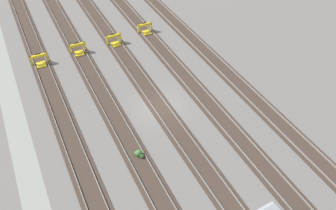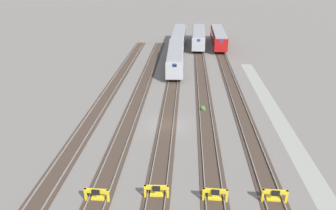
{
  "view_description": "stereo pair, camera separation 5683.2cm",
  "coord_description": "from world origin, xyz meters",
  "views": [
    {
      "loc": [
        21.56,
        -10.17,
        23.25
      ],
      "look_at": [
        1.79,
        -0.0,
        1.8
      ],
      "focal_mm": 35.0,
      "sensor_mm": 36.0,
      "label": 1
    },
    {
      "loc": [
        -34.38,
        -2.23,
        17.03
      ],
      "look_at": [
        1.79,
        -0.0,
        1.8
      ],
      "focal_mm": 35.0,
      "sensor_mm": 36.0,
      "label": 2
    }
  ],
  "objects": [
    {
      "name": "weed_clump",
      "position": [
        4.68,
        -4.34,
        0.24
      ],
      "size": [
        0.92,
        0.7,
        0.64
      ],
      "color": "#4C7F3D",
      "rests_on": "ground"
    },
    {
      "name": "rail_track_farthest",
      "position": [
        0.0,
        9.25,
        0.04
      ],
      "size": [
        90.0,
        2.23,
        0.21
      ],
      "color": "#47382D",
      "rests_on": "ground"
    },
    {
      "name": "ground_plane",
      "position": [
        0.0,
        0.0,
        0.0
      ],
      "size": [
        400.0,
        400.0,
        0.0
      ],
      "primitive_type": "plane",
      "color": "gray"
    },
    {
      "name": "subway_car_front_row_right_inner",
      "position": [
        42.39,
        -0.04,
        2.04
      ],
      "size": [
        18.04,
        3.08,
        3.7
      ],
      "color": "#B7BABF",
      "rests_on": "ground"
    },
    {
      "name": "rail_track_nearest",
      "position": [
        0.0,
        -9.25,
        0.04
      ],
      "size": [
        90.0,
        2.23,
        0.21
      ],
      "color": "#47382D",
      "rests_on": "ground"
    },
    {
      "name": "subway_car_front_row_left_inner",
      "position": [
        42.94,
        -4.65,
        2.04
      ],
      "size": [
        18.07,
        3.28,
        3.7
      ],
      "color": "#B7BABF",
      "rests_on": "ground"
    },
    {
      "name": "service_walkway",
      "position": [
        0.0,
        -13.42,
        0.0
      ],
      "size": [
        54.0,
        2.0,
        0.01
      ],
      "primitive_type": "cube",
      "color": "#9E9E93",
      "rests_on": "ground"
    },
    {
      "name": "bumper_stop_middle_track",
      "position": [
        -12.92,
        0.01,
        0.51
      ],
      "size": [
        1.37,
        2.01,
        1.22
      ],
      "color": "yellow",
      "rests_on": "ground"
    },
    {
      "name": "subway_car_front_row_centre",
      "position": [
        42.69,
        -9.26,
        2.04
      ],
      "size": [
        18.03,
        3.03,
        3.7
      ],
      "color": "#B71414",
      "rests_on": "ground"
    },
    {
      "name": "rail_track_near_inner",
      "position": [
        0.0,
        -4.63,
        0.04
      ],
      "size": [
        90.0,
        2.24,
        0.21
      ],
      "color": "#47382D",
      "rests_on": "ground"
    },
    {
      "name": "bumper_stop_nearest_track",
      "position": [
        -12.9,
        -9.26,
        0.51
      ],
      "size": [
        1.36,
        2.01,
        1.22
      ],
      "color": "yellow",
      "rests_on": "ground"
    },
    {
      "name": "bumper_stop_near_inner_track",
      "position": [
        -13.08,
        -4.64,
        0.51
      ],
      "size": [
        1.38,
        2.01,
        1.22
      ],
      "color": "yellow",
      "rests_on": "ground"
    },
    {
      "name": "rail_track_middle",
      "position": [
        0.0,
        0.0,
        0.04
      ],
      "size": [
        90.0,
        2.24,
        0.21
      ],
      "color": "#47382D",
      "rests_on": "ground"
    },
    {
      "name": "bumper_stop_far_inner_track",
      "position": [
        -13.64,
        4.62,
        0.51
      ],
      "size": [
        1.37,
        2.01,
        1.22
      ],
      "color": "yellow",
      "rests_on": "ground"
    },
    {
      "name": "rail_track_far_inner",
      "position": [
        0.0,
        4.63,
        0.04
      ],
      "size": [
        90.0,
        2.23,
        0.21
      ],
      "color": "#47382D",
      "rests_on": "ground"
    },
    {
      "name": "subway_car_front_row_leftmost",
      "position": [
        23.74,
        0.03,
        2.04
      ],
      "size": [
        18.06,
        3.27,
        3.7
      ],
      "color": "#B7BABF",
      "rests_on": "ground"
    }
  ]
}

